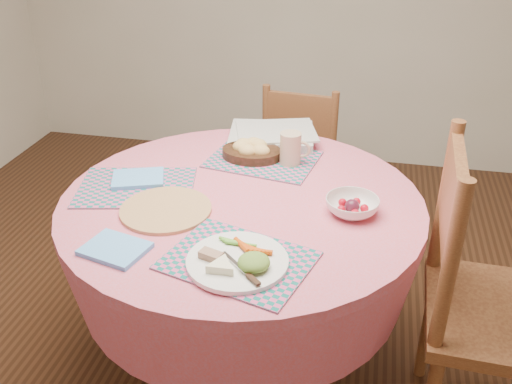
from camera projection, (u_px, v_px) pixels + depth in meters
ground at (244, 360)px, 2.30m from camera, size 4.00×4.00×0.00m
dining_table at (242, 246)px, 2.03m from camera, size 1.24×1.24×0.75m
chair_right at (485, 300)px, 1.78m from camera, size 0.49×0.51×1.06m
chair_back at (303, 159)px, 2.91m from camera, size 0.44×0.42×0.86m
placemat_front at (238, 260)px, 1.62m from camera, size 0.47×0.40×0.01m
placemat_left at (136, 187)px, 2.00m from camera, size 0.46×0.38×0.01m
placemat_back at (263, 159)px, 2.20m from camera, size 0.44×0.36×0.01m
wicker_trivet at (166, 210)px, 1.86m from camera, size 0.30×0.30×0.01m
napkin_near at (115, 249)px, 1.66m from camera, size 0.21×0.18×0.01m
napkin_far at (138, 178)px, 2.04m from camera, size 0.22×0.19×0.01m
dinner_plate at (239, 260)px, 1.59m from camera, size 0.29×0.29×0.05m
bread_bowl at (251, 149)px, 2.20m from camera, size 0.23×0.23×0.08m
latte_mug at (291, 148)px, 2.14m from camera, size 0.12×0.08×0.12m
fruit_bowl at (352, 206)px, 1.84m from camera, size 0.19×0.19×0.05m
newspaper_stack at (272, 135)px, 2.35m from camera, size 0.40×0.33×0.04m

